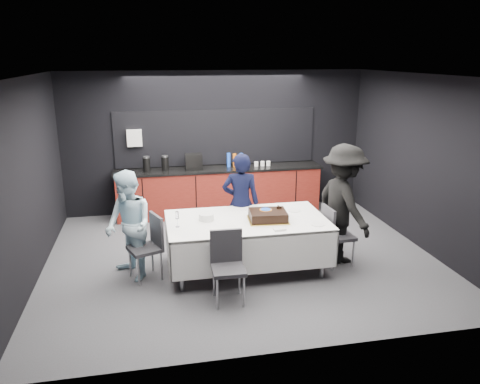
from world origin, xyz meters
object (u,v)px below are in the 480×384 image
Objects in this scene: champagne_flute at (177,216)px; chair_left at (150,242)px; plate_stack at (206,217)px; person_left at (129,226)px; person_right at (343,204)px; chair_right at (334,231)px; party_table at (247,228)px; chair_near at (227,261)px; cake_assembly at (268,216)px; person_center at (241,203)px.

champagne_flute is 0.57m from chair_left.
plate_stack is 1.10m from person_left.
person_right is (3.18, -0.02, 0.13)m from person_left.
chair_right is at bearing 116.99° from person_right.
chair_near is at bearing -117.30° from party_table.
cake_assembly is 0.33× the size of person_right.
plate_stack is at bearing 174.02° from chair_right.
person_right is (1.45, -0.66, 0.10)m from person_center.
champagne_flute is at bearing 82.85° from person_right.
plate_stack is 0.49m from champagne_flute.
champagne_flute is at bearing 48.02° from person_center.
party_table is at bearing -8.10° from plate_stack.
party_table is at bearing 80.44° from person_right.
person_left is (-1.25, 0.88, 0.25)m from chair_near.
chair_left is 0.57× the size of person_center.
person_left is (-1.97, 0.15, -0.07)m from cake_assembly.
cake_assembly is (0.29, -0.10, 0.21)m from party_table.
chair_near is at bearing -50.91° from champagne_flute.
cake_assembly is 0.37× the size of person_center.
person_center is 1.04× the size of person_left.
chair_right is 0.57× the size of person_center.
chair_right is (1.03, -0.02, -0.32)m from cake_assembly.
cake_assembly is 1.08m from chair_near.
cake_assembly is 0.39× the size of person_left.
plate_stack is 0.14× the size of person_center.
plate_stack is 1.93m from chair_right.
champagne_flute reaches higher than party_table.
chair_left is 0.51× the size of person_right.
plate_stack is at bearing 99.19° from chair_near.
party_table is 10.43× the size of plate_stack.
plate_stack is at bearing 54.56° from person_center.
party_table is at bearing 96.85° from person_center.
champagne_flute is 0.12× the size of person_right.
champagne_flute reaches higher than chair_right.
cake_assembly is at bearing -11.75° from plate_stack.
party_table is 0.70m from person_center.
champagne_flute is 0.71m from person_left.
chair_right is (1.90, -0.20, -0.30)m from plate_stack.
person_right is at bearing 23.91° from chair_near.
chair_right is (2.72, -0.11, 0.00)m from chair_left.
person_right is at bearing 5.71° from cake_assembly.
chair_near is 0.51× the size of person_right.
chair_near is (-0.72, -0.74, -0.32)m from cake_assembly.
champagne_flute is at bearing -173.21° from party_table.
person_right reaches higher than champagne_flute.
champagne_flute reaches higher than chair_near.
person_right reaches higher than party_table.
person_left is (-3.00, 0.16, 0.25)m from chair_right.
person_left is 3.19m from person_right.
cake_assembly is 1.73m from chair_left.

